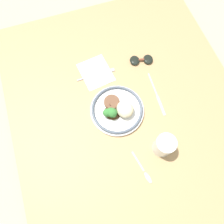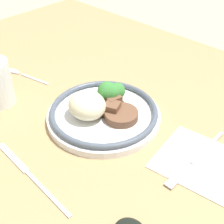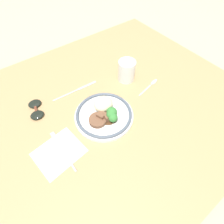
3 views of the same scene
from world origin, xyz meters
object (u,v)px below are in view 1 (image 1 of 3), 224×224
at_px(plate, 117,110).
at_px(juice_glass, 164,146).
at_px(knife, 157,95).
at_px(spoon, 146,174).
at_px(fork, 100,74).
at_px(sunglasses, 141,60).

distance_m(plate, juice_glass, 0.25).
relative_size(knife, spoon, 1.53).
relative_size(fork, knife, 0.85).
height_order(juice_glass, knife, juice_glass).
relative_size(fork, sunglasses, 1.53).
bearing_deg(juice_glass, plate, -150.09).
bearing_deg(knife, fork, -128.89).
xyz_separation_m(plate, spoon, (0.29, 0.02, -0.02)).
bearing_deg(spoon, fork, 172.57).
distance_m(fork, knife, 0.29).
height_order(juice_glass, sunglasses, juice_glass).
xyz_separation_m(knife, spoon, (0.31, -0.18, 0.00)).
height_order(knife, sunglasses, sunglasses).
bearing_deg(plate, knife, 94.63).
relative_size(spoon, sunglasses, 1.18).
xyz_separation_m(plate, juice_glass, (0.22, 0.12, 0.02)).
distance_m(juice_glass, sunglasses, 0.44).
xyz_separation_m(plate, sunglasses, (-0.22, 0.20, -0.01)).
bearing_deg(sunglasses, knife, 13.53).
bearing_deg(spoon, plate, 172.48).
relative_size(juice_glass, spoon, 0.70).
distance_m(fork, sunglasses, 0.22).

